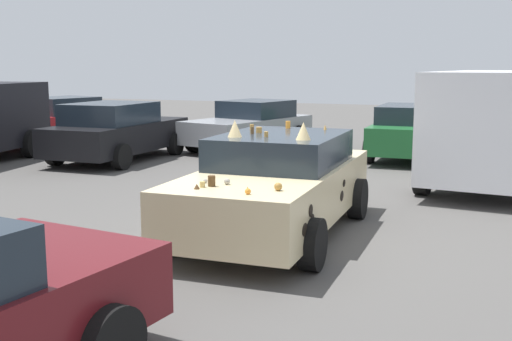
{
  "coord_description": "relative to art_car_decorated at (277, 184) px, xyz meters",
  "views": [
    {
      "loc": [
        -8.14,
        -3.05,
        2.37
      ],
      "look_at": [
        0.0,
        0.3,
        0.9
      ],
      "focal_mm": 44.46,
      "sensor_mm": 36.0,
      "label": 1
    }
  ],
  "objects": [
    {
      "name": "ground_plane",
      "position": [
        -0.05,
        -0.0,
        -0.72
      ],
      "size": [
        60.0,
        60.0,
        0.0
      ],
      "primitive_type": "plane",
      "color": "#514F4C"
    },
    {
      "name": "art_car_decorated",
      "position": [
        0.0,
        0.0,
        0.0
      ],
      "size": [
        4.44,
        2.14,
        1.64
      ],
      "rotation": [
        0.0,
        0.0,
        3.18
      ],
      "color": "beige",
      "rests_on": "ground"
    },
    {
      "name": "parked_van_near_left",
      "position": [
        5.01,
        -2.65,
        0.54
      ],
      "size": [
        5.08,
        2.55,
        2.25
      ],
      "rotation": [
        0.0,
        0.0,
        -0.09
      ],
      "color": "silver",
      "rests_on": "ground"
    },
    {
      "name": "parked_sedan_row_back_center",
      "position": [
        7.34,
        9.82,
        -0.03
      ],
      "size": [
        4.6,
        2.63,
        1.4
      ],
      "rotation": [
        0.0,
        0.0,
        2.92
      ],
      "color": "red",
      "rests_on": "ground"
    },
    {
      "name": "parked_sedan_behind_left",
      "position": [
        5.07,
        6.19,
        0.01
      ],
      "size": [
        4.26,
        2.14,
        1.45
      ],
      "rotation": [
        0.0,
        0.0,
        0.03
      ],
      "color": "black",
      "rests_on": "ground"
    },
    {
      "name": "parked_sedan_row_back_far",
      "position": [
        8.25,
        3.9,
        -0.03
      ],
      "size": [
        4.38,
        2.69,
        1.38
      ],
      "rotation": [
        0.0,
        0.0,
        2.9
      ],
      "color": "gray",
      "rests_on": "ground"
    },
    {
      "name": "parked_sedan_far_right",
      "position": [
        8.4,
        -0.64,
        -0.02
      ],
      "size": [
        4.58,
        2.13,
        1.37
      ],
      "rotation": [
        0.0,
        0.0,
        0.03
      ],
      "color": "#1E602D",
      "rests_on": "ground"
    }
  ]
}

